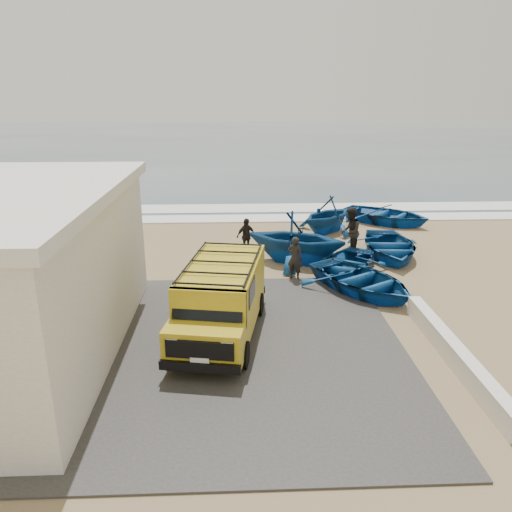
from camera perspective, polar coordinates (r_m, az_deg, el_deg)
name	(u,v)px	position (r m, az deg, el deg)	size (l,w,h in m)	color
ground	(250,316)	(15.23, -0.69, -6.86)	(160.00, 160.00, 0.00)	#927A54
slab	(177,349)	(13.52, -9.06, -10.44)	(12.00, 10.00, 0.05)	#3E3B39
ocean	(237,141)	(70.07, -2.17, 13.04)	(180.00, 88.00, 0.01)	#385166
surf_line	(243,219)	(26.57, -1.51, 4.29)	(180.00, 1.60, 0.06)	white
surf_wash	(242,208)	(29.00, -1.60, 5.47)	(180.00, 2.20, 0.04)	white
parapet	(455,354)	(13.56, 21.75, -10.34)	(0.35, 6.00, 0.55)	silver
van	(221,297)	(13.73, -4.01, -4.70)	(2.70, 5.12, 2.09)	gold
boat_near_left	(361,280)	(17.16, 11.95, -2.71)	(2.99, 4.19, 0.87)	navy
boat_near_right	(344,263)	(18.86, 10.05, -0.83)	(2.62, 3.66, 0.76)	navy
boat_mid_left	(296,238)	(19.57, 4.59, 2.10)	(3.36, 3.89, 2.05)	navy
boat_mid_right	(389,246)	(21.15, 14.97, 1.11)	(3.04, 4.26, 0.88)	navy
boat_far_left	(328,214)	(24.12, 8.19, 4.73)	(2.87, 3.33, 1.75)	navy
boat_far_right	(386,215)	(26.47, 14.63, 4.60)	(3.16, 4.42, 0.92)	navy
fisherman_front	(295,258)	(17.91, 4.47, -0.23)	(0.58, 0.38, 1.58)	black
fisherman_middle	(350,232)	(20.79, 10.73, 2.74)	(0.97, 0.76, 2.00)	black
fisherman_back	(246,236)	(20.71, -1.14, 2.29)	(0.88, 0.37, 1.51)	black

